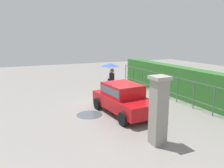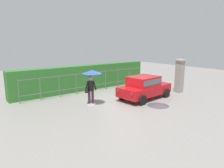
# 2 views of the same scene
# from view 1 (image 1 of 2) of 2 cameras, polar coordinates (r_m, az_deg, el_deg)

# --- Properties ---
(ground_plane) EXTENTS (40.00, 40.00, 0.00)m
(ground_plane) POSITION_cam_1_polar(r_m,az_deg,el_deg) (12.33, 1.65, -5.30)
(ground_plane) COLOR gray
(car) EXTENTS (3.85, 2.12, 1.48)m
(car) POSITION_cam_1_polar(r_m,az_deg,el_deg) (10.68, 2.95, -3.54)
(car) COLOR #B71116
(car) RESTS_ON ground
(pedestrian) EXTENTS (1.11, 1.11, 2.07)m
(pedestrian) POSITION_cam_1_polar(r_m,az_deg,el_deg) (13.95, -0.35, 3.43)
(pedestrian) COLOR #47283D
(pedestrian) RESTS_ON ground
(gate_pillar) EXTENTS (0.60, 0.60, 2.42)m
(gate_pillar) POSITION_cam_1_polar(r_m,az_deg,el_deg) (7.69, 12.01, -6.63)
(gate_pillar) COLOR gray
(gate_pillar) RESTS_ON ground
(fence_section) EXTENTS (10.17, 0.05, 1.50)m
(fence_section) POSITION_cam_1_polar(r_m,az_deg,el_deg) (14.02, 13.31, 0.00)
(fence_section) COLOR #59605B
(fence_section) RESTS_ON ground
(hedge_row) EXTENTS (11.12, 0.90, 1.90)m
(hedge_row) POSITION_cam_1_polar(r_m,az_deg,el_deg) (14.55, 16.12, 0.77)
(hedge_row) COLOR #2D6B28
(hedge_row) RESTS_ON ground
(puddle_near) EXTENTS (1.26, 1.26, 0.00)m
(puddle_near) POSITION_cam_1_polar(r_m,az_deg,el_deg) (10.76, -5.86, -7.96)
(puddle_near) COLOR #4C545B
(puddle_near) RESTS_ON ground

